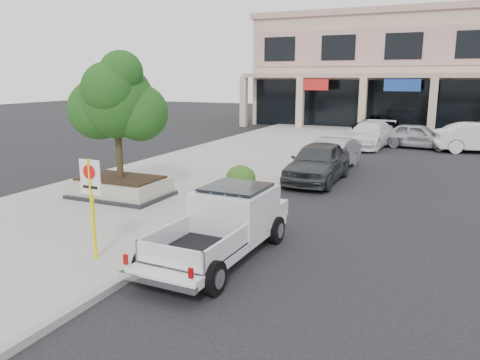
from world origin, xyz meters
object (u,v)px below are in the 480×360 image
(planter, at_px, (121,187))
(curb_car_d, at_px, (376,126))
(planter_tree, at_px, (122,101))
(curb_car_b, at_px, (332,154))
(pickup_truck, at_px, (218,227))
(lot_car_a, at_px, (418,136))
(curb_car_a, at_px, (318,162))
(no_parking_sign, at_px, (92,196))
(curb_car_c, at_px, (369,135))

(planter, height_order, curb_car_d, curb_car_d)
(planter_tree, height_order, curb_car_b, planter_tree)
(pickup_truck, bearing_deg, planter, 150.12)
(curb_car_d, distance_m, lot_car_a, 6.11)
(curb_car_a, distance_m, curb_car_d, 16.59)
(curb_car_a, height_order, curb_car_d, curb_car_a)
(planter, distance_m, lot_car_a, 19.10)
(no_parking_sign, distance_m, curb_car_d, 27.27)
(curb_car_a, relative_size, curb_car_c, 0.89)
(no_parking_sign, bearing_deg, curb_car_b, 80.60)
(curb_car_c, bearing_deg, pickup_truck, -83.12)
(curb_car_a, bearing_deg, pickup_truck, -88.92)
(no_parking_sign, distance_m, curb_car_c, 21.32)
(pickup_truck, relative_size, curb_car_d, 0.95)
(planter_tree, bearing_deg, pickup_truck, -33.33)
(curb_car_c, relative_size, curb_car_d, 1.00)
(planter, distance_m, curb_car_a, 7.88)
(curb_car_b, distance_m, curb_car_d, 13.87)
(planter_tree, distance_m, curb_car_d, 22.91)
(lot_car_a, bearing_deg, curb_car_a, 172.75)
(planter_tree, height_order, curb_car_d, planter_tree)
(planter, bearing_deg, lot_car_a, 63.92)
(pickup_truck, xyz_separation_m, curb_car_a, (-0.09, 9.11, 0.02))
(planter, relative_size, no_parking_sign, 1.39)
(pickup_truck, relative_size, curb_car_c, 0.95)
(no_parking_sign, relative_size, lot_car_a, 0.53)
(planter, bearing_deg, curb_car_c, 70.71)
(pickup_truck, xyz_separation_m, curb_car_b, (-0.18, 11.82, -0.08))
(pickup_truck, xyz_separation_m, lot_car_a, (2.93, 20.51, -0.05))
(curb_car_c, distance_m, lot_car_a, 2.82)
(curb_car_d, bearing_deg, planter, -98.73)
(planter_tree, height_order, curb_car_c, planter_tree)
(pickup_truck, bearing_deg, lot_car_a, 83.50)
(pickup_truck, relative_size, curb_car_a, 1.06)
(no_parking_sign, relative_size, curb_car_a, 0.49)
(pickup_truck, height_order, curb_car_b, pickup_truck)
(planter, bearing_deg, no_parking_sign, -57.42)
(planter_tree, relative_size, curb_car_a, 0.84)
(planter_tree, height_order, curb_car_a, planter_tree)
(no_parking_sign, xyz_separation_m, curb_car_d, (2.08, 27.17, -0.90))
(no_parking_sign, distance_m, curb_car_b, 13.51)
(curb_car_b, relative_size, curb_car_c, 0.81)
(curb_car_b, distance_m, lot_car_a, 9.22)
(curb_car_a, height_order, curb_car_b, curb_car_a)
(pickup_truck, relative_size, lot_car_a, 1.16)
(planter, xyz_separation_m, curb_car_d, (5.17, 22.35, 0.26))
(pickup_truck, bearing_deg, curb_car_c, 90.93)
(pickup_truck, distance_m, curb_car_b, 11.83)
(pickup_truck, xyz_separation_m, curb_car_c, (0.25, 19.66, -0.02))
(lot_car_a, bearing_deg, curb_car_c, 115.05)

